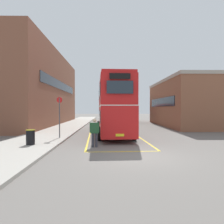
# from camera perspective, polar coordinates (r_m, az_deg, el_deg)

# --- Properties ---
(ground_plane) EXTENTS (135.60, 135.60, 0.00)m
(ground_plane) POSITION_cam_1_polar(r_m,az_deg,el_deg) (25.00, 2.44, -4.30)
(ground_plane) COLOR #66605B
(sidewalk_left) EXTENTS (4.00, 57.60, 0.14)m
(sidewalk_left) POSITION_cam_1_polar(r_m,az_deg,el_deg) (27.80, -11.39, -3.65)
(sidewalk_left) COLOR #A39E93
(sidewalk_left) RESTS_ON ground
(brick_building_left) EXTENTS (6.50, 25.87, 9.90)m
(brick_building_left) POSITION_cam_1_polar(r_m,az_deg,el_deg) (33.10, -18.35, 5.52)
(brick_building_left) COLOR brown
(brick_building_left) RESTS_ON ground
(depot_building_right) EXTENTS (8.09, 16.06, 5.97)m
(depot_building_right) POSITION_cam_1_polar(r_m,az_deg,el_deg) (31.26, 19.57, 2.18)
(depot_building_right) COLOR brown
(depot_building_right) RESTS_ON ground
(double_decker_bus) EXTENTS (3.11, 10.72, 4.75)m
(double_decker_bus) POSITION_cam_1_polar(r_m,az_deg,el_deg) (19.06, 0.37, 1.62)
(double_decker_bus) COLOR black
(double_decker_bus) RESTS_ON ground
(single_deck_bus) EXTENTS (3.45, 8.26, 3.02)m
(single_deck_bus) POSITION_cam_1_polar(r_m,az_deg,el_deg) (36.85, 4.50, -0.06)
(single_deck_bus) COLOR black
(single_deck_bus) RESTS_ON ground
(pedestrian_boarding) EXTENTS (0.57, 0.26, 1.70)m
(pedestrian_boarding) POSITION_cam_1_polar(r_m,az_deg,el_deg) (13.20, -4.49, -4.74)
(pedestrian_boarding) COLOR #2D2D38
(pedestrian_boarding) RESTS_ON ground
(litter_bin) EXTENTS (0.54, 0.54, 0.89)m
(litter_bin) POSITION_cam_1_polar(r_m,az_deg,el_deg) (14.10, -20.12, -6.04)
(litter_bin) COLOR black
(litter_bin) RESTS_ON sidewalk_left
(bus_stop_sign) EXTENTS (0.43, 0.15, 2.98)m
(bus_stop_sign) POSITION_cam_1_polar(r_m,az_deg,el_deg) (16.70, -13.27, -0.36)
(bus_stop_sign) COLOR #4C4C51
(bus_stop_sign) RESTS_ON sidewalk_left
(bay_marking_yellow) EXTENTS (4.73, 12.82, 0.01)m
(bay_marking_yellow) POSITION_cam_1_polar(r_m,az_deg,el_deg) (17.28, 0.68, -6.65)
(bay_marking_yellow) COLOR gold
(bay_marking_yellow) RESTS_ON ground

